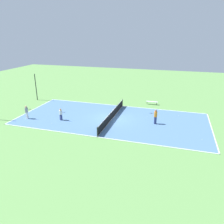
{
  "coord_description": "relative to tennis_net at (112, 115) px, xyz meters",
  "views": [
    {
      "loc": [
        -23.88,
        -7.23,
        9.95
      ],
      "look_at": [
        0.0,
        0.0,
        0.9
      ],
      "focal_mm": 35.0,
      "sensor_mm": 36.0,
      "label": 1
    }
  ],
  "objects": [
    {
      "name": "court_surface",
      "position": [
        0.0,
        0.0,
        -0.55
      ],
      "size": [
        10.57,
        22.91,
        0.02
      ],
      "color": "#4C729E",
      "rests_on": "ground_plane"
    },
    {
      "name": "ground_plane",
      "position": [
        0.0,
        0.0,
        -0.56
      ],
      "size": [
        80.0,
        80.0,
        0.0
      ],
      "primitive_type": "plane",
      "color": "#60934C"
    },
    {
      "name": "tennis_ball_midcourt",
      "position": [
        -2.79,
        -10.16,
        -0.5
      ],
      "size": [
        0.07,
        0.07,
        0.07
      ],
      "primitive_type": "sphere",
      "color": "#CCE033",
      "rests_on": "court_surface"
    },
    {
      "name": "tennis_ball_near_net",
      "position": [
        1.84,
        -4.06,
        -0.5
      ],
      "size": [
        0.07,
        0.07,
        0.07
      ],
      "primitive_type": "sphere",
      "color": "#CCE033",
      "rests_on": "court_surface"
    },
    {
      "name": "fence_post_back_right",
      "position": [
        4.34,
        13.62,
        1.5
      ],
      "size": [
        0.12,
        0.12,
        4.12
      ],
      "color": "black",
      "rests_on": "ground_plane"
    },
    {
      "name": "tennis_net",
      "position": [
        0.0,
        0.0,
        0.0
      ],
      "size": [
        10.37,
        0.1,
        1.05
      ],
      "color": "black",
      "rests_on": "court_surface"
    },
    {
      "name": "tennis_ball_left_sideline",
      "position": [
        -3.53,
        6.24,
        -0.5
      ],
      "size": [
        0.07,
        0.07,
        0.07
      ],
      "primitive_type": "sphere",
      "color": "#CCE033",
      "rests_on": "court_surface"
    },
    {
      "name": "player_baseline_gray",
      "position": [
        -2.94,
        10.01,
        0.42
      ],
      "size": [
        0.45,
        0.97,
        1.66
      ],
      "rotation": [
        0.0,
        0.0,
        4.59
      ],
      "color": "white",
      "rests_on": "court_surface"
    },
    {
      "name": "player_center_orange",
      "position": [
        -0.07,
        -5.24,
        0.47
      ],
      "size": [
        0.69,
        0.99,
        1.74
      ],
      "rotation": [
        0.0,
        0.0,
        2.0
      ],
      "color": "navy",
      "rests_on": "court_surface"
    },
    {
      "name": "bench",
      "position": [
        7.22,
        -3.96,
        -0.17
      ],
      "size": [
        0.36,
        1.68,
        0.45
      ],
      "rotation": [
        0.0,
        0.0,
        1.57
      ],
      "color": "silver",
      "rests_on": "ground_plane"
    },
    {
      "name": "tennis_ball_far_baseline",
      "position": [
        3.36,
        -7.86,
        -0.5
      ],
      "size": [
        0.07,
        0.07,
        0.07
      ],
      "primitive_type": "sphere",
      "color": "#CCE033",
      "rests_on": "court_surface"
    },
    {
      "name": "player_near_white",
      "position": [
        -2.19,
        5.77,
        0.29
      ],
      "size": [
        0.62,
        0.99,
        1.46
      ],
      "rotation": [
        0.0,
        0.0,
        4.38
      ],
      "color": "navy",
      "rests_on": "court_surface"
    }
  ]
}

